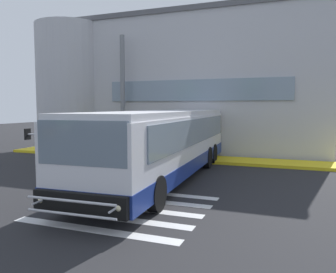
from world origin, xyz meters
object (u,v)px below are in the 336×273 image
(entry_support_column, at_px, (123,94))
(safety_bollard_yellow, at_px, (182,154))
(bus_main_foreground, at_px, (164,145))
(passenger_near_column, at_px, (132,137))
(passenger_by_doorway, at_px, (148,138))

(entry_support_column, distance_m, safety_bollard_yellow, 5.67)
(entry_support_column, relative_size, bus_main_foreground, 0.55)
(bus_main_foreground, relative_size, passenger_near_column, 7.48)
(entry_support_column, relative_size, safety_bollard_yellow, 7.68)
(passenger_by_doorway, distance_m, safety_bollard_yellow, 3.03)
(passenger_near_column, xyz_separation_m, passenger_by_doorway, (1.01, 0.02, -0.03))
(entry_support_column, xyz_separation_m, bus_main_foreground, (4.81, -5.52, -2.27))
(bus_main_foreground, xyz_separation_m, passenger_near_column, (-4.03, 5.20, -0.22))
(entry_support_column, xyz_separation_m, safety_bollard_yellow, (4.35, -1.80, -3.16))
(entry_support_column, distance_m, bus_main_foreground, 7.67)
(entry_support_column, xyz_separation_m, passenger_by_doorway, (1.79, -0.30, -2.53))
(passenger_near_column, height_order, safety_bollard_yellow, passenger_near_column)
(passenger_near_column, relative_size, safety_bollard_yellow, 1.86)
(passenger_by_doorway, height_order, safety_bollard_yellow, passenger_by_doorway)
(passenger_by_doorway, bearing_deg, safety_bollard_yellow, -30.30)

